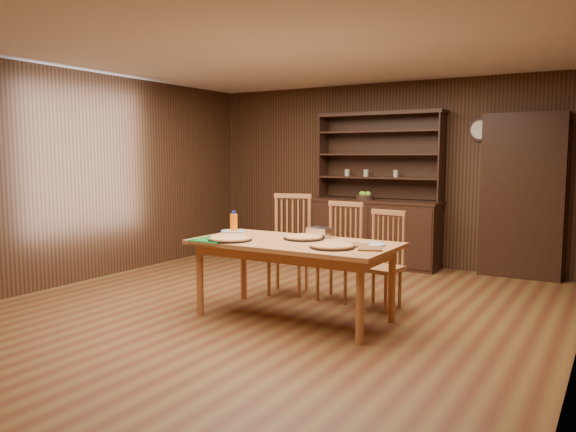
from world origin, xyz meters
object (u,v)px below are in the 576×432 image
Objects in this scene: china_hutch at (376,224)px; chair_right at (383,256)px; juice_bottle at (234,222)px; dining_table at (294,249)px; chair_left at (290,240)px; chair_center at (341,248)px.

china_hutch is 2.28m from chair_right.
chair_right is 1.62m from juice_bottle.
chair_right is (0.59, 0.82, -0.14)m from dining_table.
chair_left is 4.97× the size of juice_bottle.
chair_center is 0.55m from chair_right.
china_hutch is at bearing 121.97° from chair_right.
juice_bottle reaches higher than dining_table.
chair_center reaches higher than dining_table.
china_hutch is 2.05× the size of chair_center.
chair_right is at bearing -66.13° from china_hutch.
dining_table is 1.06m from chair_left.
juice_bottle is (-0.88, 0.24, 0.18)m from dining_table.
chair_right is at bearing 21.63° from juice_bottle.
china_hutch reaches higher than chair_right.
chair_left is at bearing -96.77° from china_hutch.
chair_center is (0.39, -1.97, -0.03)m from china_hutch.
chair_center is at bearing 175.76° from chair_right.
chair_right reaches higher than juice_bottle.
chair_left is 1.16m from chair_right.
china_hutch reaches higher than juice_bottle.
chair_left is 1.12× the size of chair_right.
chair_left reaches higher than dining_table.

